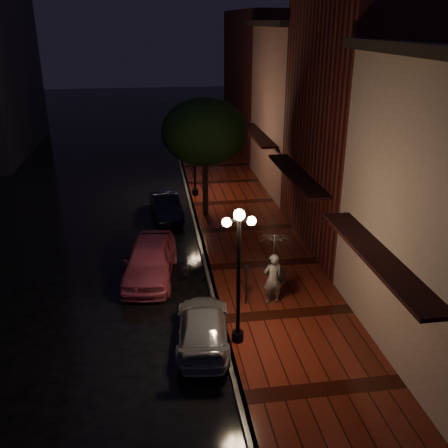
{
  "coord_description": "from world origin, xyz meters",
  "views": [
    {
      "loc": [
        -1.94,
        -17.66,
        9.28
      ],
      "look_at": [
        0.87,
        1.42,
        1.4
      ],
      "focal_mm": 40.0,
      "sensor_mm": 36.0,
      "label": 1
    }
  ],
  "objects_px": {
    "streetlamp_far": "(194,152)",
    "woman_with_umbrella": "(274,258)",
    "street_tree": "(205,134)",
    "parking_meter": "(246,281)",
    "navy_car": "(166,205)",
    "streetlamp_near": "(239,270)",
    "pink_car": "(150,260)",
    "silver_car": "(203,327)"
  },
  "relations": [
    {
      "from": "pink_car",
      "to": "woman_with_umbrella",
      "type": "distance_m",
      "value": 5.1
    },
    {
      "from": "pink_car",
      "to": "streetlamp_near",
      "type": "bearing_deg",
      "value": -53.57
    },
    {
      "from": "streetlamp_near",
      "to": "silver_car",
      "type": "distance_m",
      "value": 2.3
    },
    {
      "from": "streetlamp_near",
      "to": "street_tree",
      "type": "relative_size",
      "value": 0.74
    },
    {
      "from": "streetlamp_far",
      "to": "pink_car",
      "type": "bearing_deg",
      "value": -105.75
    },
    {
      "from": "street_tree",
      "to": "woman_with_umbrella",
      "type": "distance_m",
      "value": 9.34
    },
    {
      "from": "pink_car",
      "to": "navy_car",
      "type": "distance_m",
      "value": 6.58
    },
    {
      "from": "streetlamp_far",
      "to": "woman_with_umbrella",
      "type": "bearing_deg",
      "value": -82.47
    },
    {
      "from": "parking_meter",
      "to": "streetlamp_far",
      "type": "bearing_deg",
      "value": 70.18
    },
    {
      "from": "streetlamp_far",
      "to": "woman_with_umbrella",
      "type": "height_order",
      "value": "streetlamp_far"
    },
    {
      "from": "streetlamp_near",
      "to": "pink_car",
      "type": "bearing_deg",
      "value": 118.59
    },
    {
      "from": "woman_with_umbrella",
      "to": "streetlamp_near",
      "type": "bearing_deg",
      "value": 47.18
    },
    {
      "from": "pink_car",
      "to": "navy_car",
      "type": "xyz_separation_m",
      "value": [
        0.85,
        6.52,
        -0.16
      ]
    },
    {
      "from": "street_tree",
      "to": "pink_car",
      "type": "distance_m",
      "value": 7.68
    },
    {
      "from": "streetlamp_near",
      "to": "woman_with_umbrella",
      "type": "bearing_deg",
      "value": 52.61
    },
    {
      "from": "silver_car",
      "to": "street_tree",
      "type": "bearing_deg",
      "value": -91.05
    },
    {
      "from": "silver_car",
      "to": "woman_with_umbrella",
      "type": "relative_size",
      "value": 1.51
    },
    {
      "from": "parking_meter",
      "to": "streetlamp_near",
      "type": "bearing_deg",
      "value": -130.06
    },
    {
      "from": "pink_car",
      "to": "parking_meter",
      "type": "distance_m",
      "value": 4.21
    },
    {
      "from": "parking_meter",
      "to": "navy_car",
      "type": "bearing_deg",
      "value": 81.68
    },
    {
      "from": "streetlamp_far",
      "to": "street_tree",
      "type": "relative_size",
      "value": 0.74
    },
    {
      "from": "street_tree",
      "to": "pink_car",
      "type": "xyz_separation_m",
      "value": [
        -2.86,
        -6.22,
        -3.48
      ]
    },
    {
      "from": "streetlamp_far",
      "to": "pink_car",
      "type": "xyz_separation_m",
      "value": [
        -2.6,
        -9.23,
        -1.83
      ]
    },
    {
      "from": "silver_car",
      "to": "woman_with_umbrella",
      "type": "bearing_deg",
      "value": -139.82
    },
    {
      "from": "navy_car",
      "to": "silver_car",
      "type": "height_order",
      "value": "navy_car"
    },
    {
      "from": "street_tree",
      "to": "pink_car",
      "type": "height_order",
      "value": "street_tree"
    },
    {
      "from": "pink_car",
      "to": "streetlamp_far",
      "type": "bearing_deg",
      "value": 82.1
    },
    {
      "from": "streetlamp_near",
      "to": "streetlamp_far",
      "type": "height_order",
      "value": "same"
    },
    {
      "from": "street_tree",
      "to": "woman_with_umbrella",
      "type": "xyz_separation_m",
      "value": [
        1.32,
        -8.93,
        -2.39
      ]
    },
    {
      "from": "streetlamp_far",
      "to": "parking_meter",
      "type": "height_order",
      "value": "streetlamp_far"
    },
    {
      "from": "pink_car",
      "to": "silver_car",
      "type": "height_order",
      "value": "pink_car"
    },
    {
      "from": "pink_car",
      "to": "parking_meter",
      "type": "relative_size",
      "value": 3.09
    },
    {
      "from": "streetlamp_near",
      "to": "parking_meter",
      "type": "bearing_deg",
      "value": 72.89
    },
    {
      "from": "street_tree",
      "to": "silver_car",
      "type": "bearing_deg",
      "value": -96.92
    },
    {
      "from": "navy_car",
      "to": "parking_meter",
      "type": "height_order",
      "value": "parking_meter"
    },
    {
      "from": "streetlamp_far",
      "to": "navy_car",
      "type": "bearing_deg",
      "value": -122.88
    },
    {
      "from": "streetlamp_far",
      "to": "parking_meter",
      "type": "relative_size",
      "value": 2.96
    },
    {
      "from": "streetlamp_near",
      "to": "pink_car",
      "type": "distance_m",
      "value": 5.74
    },
    {
      "from": "street_tree",
      "to": "navy_car",
      "type": "height_order",
      "value": "street_tree"
    },
    {
      "from": "streetlamp_near",
      "to": "street_tree",
      "type": "xyz_separation_m",
      "value": [
        0.26,
        10.99,
        1.64
      ]
    },
    {
      "from": "pink_car",
      "to": "silver_car",
      "type": "xyz_separation_m",
      "value": [
        1.56,
        -4.5,
        -0.2
      ]
    },
    {
      "from": "woman_with_umbrella",
      "to": "streetlamp_far",
      "type": "bearing_deg",
      "value": -87.9
    }
  ]
}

